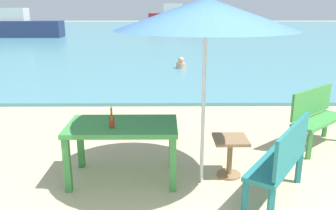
{
  "coord_description": "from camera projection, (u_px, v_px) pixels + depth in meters",
  "views": [
    {
      "loc": [
        -0.64,
        -2.6,
        2.18
      ],
      "look_at": [
        -0.6,
        3.0,
        0.6
      ],
      "focal_mm": 36.78,
      "sensor_mm": 36.0,
      "label": 1
    }
  ],
  "objects": [
    {
      "name": "swimmer_person",
      "position": [
        181.0,
        64.0,
        12.41
      ],
      "size": [
        0.34,
        0.34,
        0.41
      ],
      "color": "tan",
      "rests_on": "sea_water"
    },
    {
      "name": "patio_umbrella",
      "position": [
        206.0,
        14.0,
        3.89
      ],
      "size": [
        2.1,
        2.1,
        2.3
      ],
      "color": "silver",
      "rests_on": "ground_plane"
    },
    {
      "name": "bench_teal_center",
      "position": [
        283.0,
        157.0,
        3.93
      ],
      "size": [
        0.98,
        1.19,
        0.95
      ],
      "color": "#237275",
      "rests_on": "ground_plane"
    },
    {
      "name": "picnic_table_green",
      "position": [
        123.0,
        132.0,
        4.41
      ],
      "size": [
        1.4,
        0.8,
        0.76
      ],
      "color": "#3D8C42",
      "rests_on": "ground_plane"
    },
    {
      "name": "bench_green_left",
      "position": [
        316.0,
        114.0,
        5.51
      ],
      "size": [
        1.15,
        1.05,
        0.95
      ],
      "color": "#3D8C42",
      "rests_on": "ground_plane"
    },
    {
      "name": "boat_tanker",
      "position": [
        21.0,
        27.0,
        25.47
      ],
      "size": [
        5.81,
        1.59,
        2.11
      ],
      "color": "navy",
      "rests_on": "sea_water"
    },
    {
      "name": "sea_water",
      "position": [
        172.0,
        32.0,
        31.96
      ],
      "size": [
        120.0,
        50.0,
        0.08
      ],
      "primitive_type": "cube",
      "color": "teal",
      "rests_on": "ground_plane"
    },
    {
      "name": "boat_sailboat",
      "position": [
        177.0,
        18.0,
        42.11
      ],
      "size": [
        7.23,
        1.97,
        2.63
      ],
      "color": "maroon",
      "rests_on": "sea_water"
    },
    {
      "name": "side_table_wood",
      "position": [
        230.0,
        151.0,
        4.56
      ],
      "size": [
        0.44,
        0.44,
        0.54
      ],
      "color": "olive",
      "rests_on": "ground_plane"
    },
    {
      "name": "beer_bottle_amber",
      "position": [
        112.0,
        121.0,
        4.21
      ],
      "size": [
        0.07,
        0.07,
        0.26
      ],
      "color": "brown",
      "rests_on": "picnic_table_green"
    }
  ]
}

